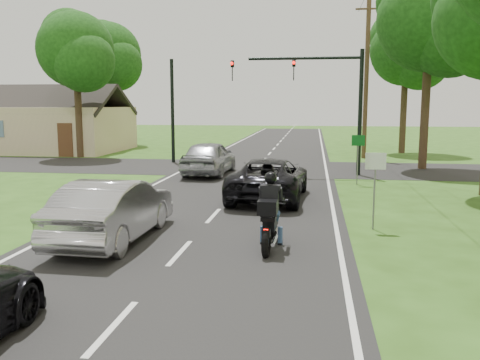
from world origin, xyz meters
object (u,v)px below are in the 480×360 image
object	(u,v)px
motorcycle_rider	(270,219)
dark_suv	(269,178)
sign_white	(375,172)
utility_pole_far	(366,77)
sign_green	(358,147)
traffic_signal	(321,89)
silver_sedan	(114,210)
silver_suv	(209,157)

from	to	relation	value
motorcycle_rider	dark_suv	bearing A→B (deg)	96.86
sign_white	utility_pole_far	bearing A→B (deg)	85.49
dark_suv	sign_green	distance (m)	5.25
utility_pole_far	sign_green	bearing A→B (deg)	-96.73
dark_suv	traffic_signal	world-z (taller)	traffic_signal
sign_green	motorcycle_rider	bearing A→B (deg)	-105.57
silver_sedan	utility_pole_far	bearing A→B (deg)	-110.04
motorcycle_rider	silver_sedan	size ratio (longest dim) A/B	0.46
silver_sedan	silver_suv	size ratio (longest dim) A/B	0.98
dark_suv	silver_sedan	size ratio (longest dim) A/B	1.13
motorcycle_rider	utility_pole_far	bearing A→B (deg)	80.65
silver_sedan	traffic_signal	bearing A→B (deg)	-110.88
dark_suv	silver_suv	xyz separation A→B (m)	(-3.48, 6.03, 0.08)
sign_white	motorcycle_rider	bearing A→B (deg)	-139.41
silver_sedan	traffic_signal	world-z (taller)	traffic_signal
motorcycle_rider	silver_suv	size ratio (longest dim) A/B	0.45
sign_white	silver_sedan	bearing A→B (deg)	-162.44
sign_white	sign_green	xyz separation A→B (m)	(0.20, 8.00, 0.00)
dark_suv	sign_green	world-z (taller)	sign_green
motorcycle_rider	sign_green	bearing A→B (deg)	76.14
silver_sedan	utility_pole_far	xyz separation A→B (m)	(8.14, 21.12, 4.29)
utility_pole_far	sign_white	bearing A→B (deg)	-94.51
silver_suv	traffic_signal	world-z (taller)	traffic_signal
dark_suv	sign_green	size ratio (longest dim) A/B	2.53
sign_green	traffic_signal	bearing A→B (deg)	117.38
silver_suv	sign_white	size ratio (longest dim) A/B	2.29
utility_pole_far	sign_white	xyz separation A→B (m)	(-1.50, -19.02, -3.49)
dark_suv	traffic_signal	distance (m)	7.91
motorcycle_rider	sign_green	size ratio (longest dim) A/B	1.03
motorcycle_rider	traffic_signal	xyz separation A→B (m)	(1.30, 13.30, 3.40)
traffic_signal	utility_pole_far	size ratio (longest dim) A/B	0.64
sign_green	dark_suv	bearing A→B (deg)	-131.58
utility_pole_far	motorcycle_rider	bearing A→B (deg)	-101.06
silver_sedan	sign_white	size ratio (longest dim) A/B	2.24
utility_pole_far	sign_white	world-z (taller)	utility_pole_far
motorcycle_rider	silver_suv	xyz separation A→B (m)	(-4.05, 12.43, 0.10)
silver_sedan	utility_pole_far	distance (m)	23.04
silver_suv	utility_pole_far	xyz separation A→B (m)	(8.22, 8.87, 4.24)
sign_green	silver_sedan	bearing A→B (deg)	-124.10
dark_suv	sign_green	bearing A→B (deg)	-128.62
motorcycle_rider	sign_white	size ratio (longest dim) A/B	1.03
dark_suv	silver_sedan	xyz separation A→B (m)	(-3.40, -6.22, 0.04)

